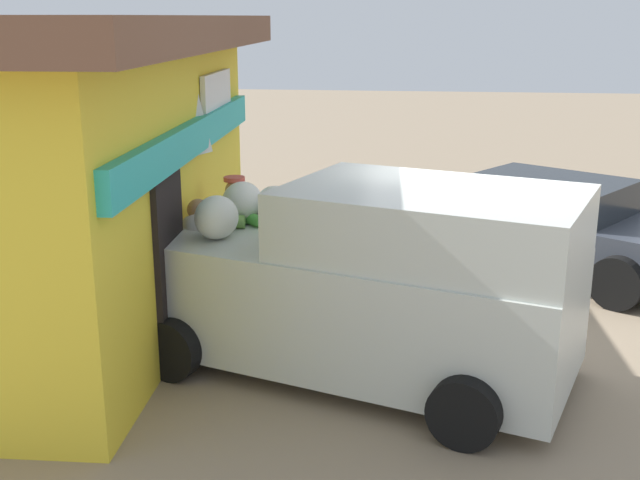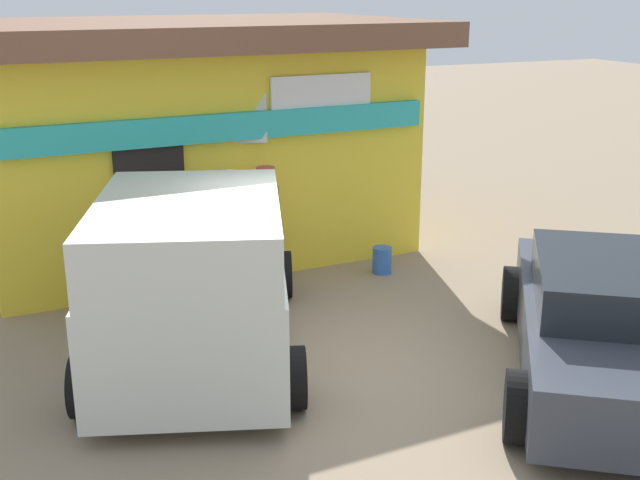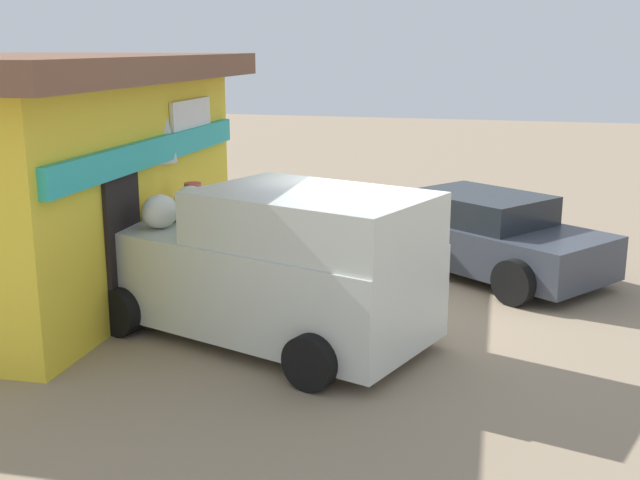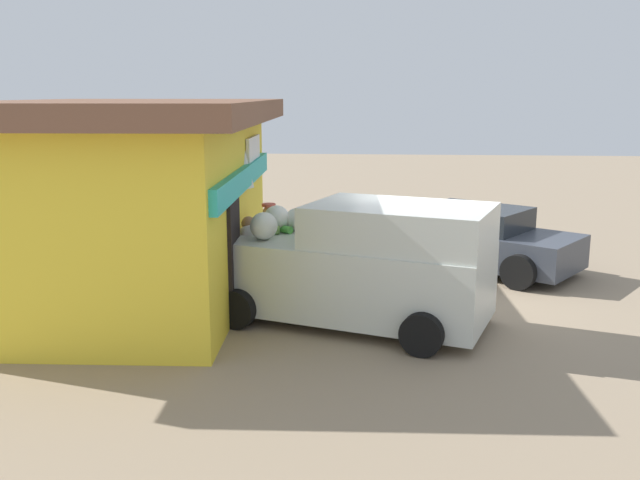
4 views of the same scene
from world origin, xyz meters
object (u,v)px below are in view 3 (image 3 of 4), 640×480
paint_bucket (243,254)px  storefront_bar (36,173)px  parked_sedan (479,235)px  delivery_van (268,263)px  vendor_standing (194,231)px  unloaded_banana_pile (98,280)px  customer_bending (155,248)px

paint_bucket → storefront_bar: bearing=132.0°
storefront_bar → parked_sedan: size_ratio=1.61×
delivery_van → vendor_standing: (1.40, 1.61, -0.01)m
vendor_standing → unloaded_banana_pile: (-0.38, 1.41, -0.75)m
unloaded_banana_pile → paint_bucket: 2.57m
delivery_van → customer_bending: 1.80m
parked_sedan → unloaded_banana_pile: bearing=116.8°
delivery_van → vendor_standing: 2.13m
parked_sedan → paint_bucket: size_ratio=11.59×
vendor_standing → customer_bending: size_ratio=1.06×
parked_sedan → vendor_standing: bearing=120.5°
customer_bending → paint_bucket: customer_bending is taller
vendor_standing → storefront_bar: bearing=100.8°
parked_sedan → vendor_standing: 4.57m
delivery_van → paint_bucket: delivery_van is taller
storefront_bar → parked_sedan: bearing=-66.1°
storefront_bar → paint_bucket: size_ratio=18.71×
vendor_standing → paint_bucket: size_ratio=4.40×
parked_sedan → customer_bending: 5.25m
storefront_bar → paint_bucket: 3.57m
parked_sedan → paint_bucket: (-0.61, 3.82, -0.43)m
customer_bending → unloaded_banana_pile: bearing=64.3°
storefront_bar → delivery_van: storefront_bar is taller
delivery_van → customer_bending: delivery_van is taller
delivery_van → parked_sedan: (3.71, -2.31, -0.35)m
delivery_van → storefront_bar: bearing=76.1°
delivery_van → paint_bucket: bearing=26.0°
paint_bucket → unloaded_banana_pile: bearing=143.9°
storefront_bar → vendor_standing: (0.43, -2.27, -0.83)m
delivery_van → customer_bending: size_ratio=3.15×
storefront_bar → unloaded_banana_pile: storefront_bar is taller
storefront_bar → paint_bucket: storefront_bar is taller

